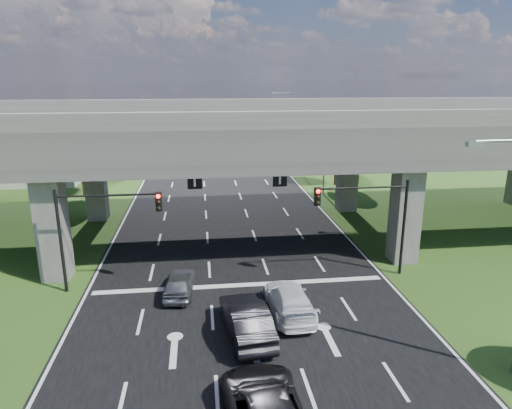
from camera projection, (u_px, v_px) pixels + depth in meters
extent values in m
plane|color=#2B4A17|center=(247.00, 315.00, 23.52)|extent=(160.00, 160.00, 0.00)
cube|color=black|center=(233.00, 246.00, 33.07)|extent=(18.00, 120.00, 0.03)
cube|color=#363431|center=(229.00, 132.00, 32.80)|extent=(80.00, 15.00, 2.00)
cube|color=#5F5C57|center=(237.00, 121.00, 25.47)|extent=(80.00, 0.50, 1.00)
cube|color=#5F5C57|center=(223.00, 105.00, 39.32)|extent=(80.00, 0.50, 1.00)
cube|color=#5F5C57|center=(52.00, 223.00, 27.00)|extent=(1.60, 1.60, 7.00)
cube|color=#5F5C57|center=(95.00, 179.00, 38.46)|extent=(1.60, 1.60, 7.00)
cube|color=#5F5C57|center=(406.00, 210.00, 29.60)|extent=(1.60, 1.60, 7.00)
cube|color=#5F5C57|center=(348.00, 173.00, 41.06)|extent=(1.60, 1.60, 7.00)
cube|color=black|center=(195.00, 182.00, 26.37)|extent=(0.85, 0.06, 0.85)
cube|color=black|center=(280.00, 180.00, 26.96)|extent=(0.85, 0.06, 0.85)
cylinder|color=black|center=(403.00, 228.00, 27.71)|extent=(0.18, 0.18, 6.00)
cylinder|color=black|center=(363.00, 188.00, 26.67)|extent=(5.50, 0.12, 0.12)
cube|color=black|center=(317.00, 197.00, 26.29)|extent=(0.35, 0.28, 1.05)
sphere|color=#FF0C05|center=(318.00, 191.00, 26.04)|extent=(0.22, 0.22, 0.22)
cylinder|color=black|center=(61.00, 242.00, 25.35)|extent=(0.18, 0.18, 6.00)
cylinder|color=black|center=(108.00, 195.00, 24.96)|extent=(5.50, 0.12, 0.12)
cube|color=black|center=(159.00, 202.00, 25.22)|extent=(0.35, 0.28, 1.05)
sphere|color=#FF0C05|center=(158.00, 196.00, 24.98)|extent=(0.22, 0.22, 0.22)
cube|color=gray|center=(475.00, 144.00, 16.06)|extent=(0.60, 0.25, 0.18)
cylinder|color=gray|center=(325.00, 146.00, 46.32)|extent=(0.16, 0.16, 10.00)
cylinder|color=gray|center=(312.00, 99.00, 44.86)|extent=(3.00, 0.10, 0.10)
cube|color=gray|center=(297.00, 100.00, 44.71)|extent=(0.60, 0.25, 0.18)
cylinder|color=gray|center=(293.00, 129.00, 61.60)|extent=(0.16, 0.16, 10.00)
cylinder|color=gray|center=(283.00, 93.00, 60.14)|extent=(3.00, 0.10, 0.10)
cube|color=gray|center=(272.00, 94.00, 59.99)|extent=(0.60, 0.25, 0.18)
cylinder|color=black|center=(83.00, 181.00, 46.25)|extent=(0.36, 0.36, 3.30)
sphere|color=#174D14|center=(80.00, 151.00, 45.43)|extent=(4.50, 4.50, 4.50)
sphere|color=#174D14|center=(82.00, 138.00, 44.83)|extent=(3.60, 3.60, 3.60)
sphere|color=#174D14|center=(79.00, 160.00, 46.03)|extent=(3.30, 3.30, 3.30)
cylinder|color=black|center=(73.00, 168.00, 53.60)|extent=(0.36, 0.36, 2.86)
sphere|color=#174D14|center=(71.00, 146.00, 52.89)|extent=(3.90, 3.90, 3.90)
sphere|color=#174D14|center=(73.00, 136.00, 52.33)|extent=(3.12, 3.12, 3.12)
sphere|color=#174D14|center=(70.00, 152.00, 53.45)|extent=(2.86, 2.86, 2.86)
cylinder|color=black|center=(119.00, 154.00, 61.62)|extent=(0.36, 0.36, 3.52)
sphere|color=#174D14|center=(117.00, 130.00, 60.75)|extent=(4.80, 4.80, 4.80)
sphere|color=#174D14|center=(119.00, 119.00, 60.11)|extent=(3.84, 3.84, 3.84)
sphere|color=#174D14|center=(116.00, 137.00, 61.35)|extent=(3.52, 3.52, 3.52)
cylinder|color=black|center=(336.00, 171.00, 51.37)|extent=(0.36, 0.36, 3.08)
sphere|color=#174D14|center=(337.00, 146.00, 50.61)|extent=(4.20, 4.20, 4.20)
sphere|color=#174D14|center=(342.00, 135.00, 50.03)|extent=(3.36, 3.36, 3.36)
sphere|color=#174D14|center=(333.00, 153.00, 51.19)|extent=(3.08, 3.08, 3.08)
cylinder|color=black|center=(340.00, 159.00, 59.40)|extent=(0.36, 0.36, 2.86)
sphere|color=#174D14|center=(341.00, 139.00, 58.69)|extent=(3.90, 3.90, 3.90)
sphere|color=#174D14|center=(346.00, 130.00, 58.13)|extent=(3.12, 3.12, 3.12)
sphere|color=#174D14|center=(338.00, 145.00, 59.25)|extent=(2.86, 2.86, 2.86)
cylinder|color=black|center=(297.00, 149.00, 66.50)|extent=(0.36, 0.36, 3.30)
sphere|color=#174D14|center=(298.00, 128.00, 65.69)|extent=(4.50, 4.50, 4.50)
sphere|color=#174D14|center=(301.00, 119.00, 65.08)|extent=(3.60, 3.60, 3.60)
sphere|color=#174D14|center=(295.00, 134.00, 66.28)|extent=(3.30, 3.30, 3.30)
imported|color=gray|center=(180.00, 283.00, 25.61)|extent=(1.93, 4.05, 1.34)
imported|color=black|center=(246.00, 319.00, 21.46)|extent=(2.39, 5.31, 1.69)
imported|color=white|center=(289.00, 300.00, 23.49)|extent=(2.26, 5.16, 1.48)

